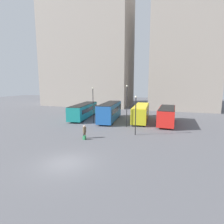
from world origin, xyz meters
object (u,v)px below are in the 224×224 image
(bus_2, at_px, (141,112))
(lamp_post_2, at_px, (127,103))
(bus_0, at_px, (84,110))
(lamp_post_1, at_px, (136,112))
(bus_3, at_px, (167,115))
(trash_bin, at_px, (132,124))
(traveler, at_px, (84,130))
(suitcase, at_px, (84,137))
(lamp_post_0, at_px, (93,102))
(bus_1, at_px, (110,111))

(bus_2, distance_m, lamp_post_2, 6.39)
(bus_0, relative_size, lamp_post_1, 2.22)
(lamp_post_1, bearing_deg, lamp_post_2, 117.78)
(bus_3, bearing_deg, trash_bin, 125.95)
(bus_0, xyz_separation_m, traveler, (6.35, -12.42, -0.54))
(lamp_post_2, bearing_deg, suitcase, -113.77)
(lamp_post_0, bearing_deg, bus_3, 14.44)
(bus_1, height_order, bus_2, bus_1)
(lamp_post_1, distance_m, trash_bin, 5.60)
(suitcase, height_order, lamp_post_0, lamp_post_0)
(bus_0, xyz_separation_m, lamp_post_1, (12.11, -9.05, 1.56))
(suitcase, xyz_separation_m, lamp_post_1, (5.55, 3.84, 2.84))
(bus_3, height_order, lamp_post_0, lamp_post_0)
(suitcase, bearing_deg, bus_1, 8.28)
(lamp_post_1, bearing_deg, lamp_post_0, 148.36)
(bus_2, height_order, bus_3, bus_2)
(suitcase, bearing_deg, trash_bin, -20.95)
(trash_bin, bearing_deg, lamp_post_0, 176.76)
(bus_3, bearing_deg, lamp_post_1, 156.88)
(bus_1, distance_m, bus_3, 10.12)
(lamp_post_1, height_order, trash_bin, lamp_post_1)
(bus_0, height_order, suitcase, bus_0)
(traveler, height_order, suitcase, traveler)
(lamp_post_2, bearing_deg, bus_3, 35.46)
(bus_0, relative_size, traveler, 6.93)
(traveler, bearing_deg, bus_3, -34.64)
(bus_1, xyz_separation_m, bus_3, (10.12, 0.12, -0.24))
(bus_0, bearing_deg, lamp_post_0, -144.03)
(bus_1, distance_m, trash_bin, 6.09)
(bus_2, bearing_deg, bus_0, 90.13)
(lamp_post_0, height_order, lamp_post_1, lamp_post_0)
(suitcase, bearing_deg, lamp_post_2, -18.73)
(lamp_post_0, distance_m, lamp_post_2, 6.31)
(bus_1, height_order, lamp_post_2, lamp_post_2)
(bus_2, relative_size, traveler, 6.40)
(lamp_post_0, bearing_deg, bus_1, 55.58)
(suitcase, distance_m, trash_bin, 9.54)
(bus_0, distance_m, lamp_post_0, 5.85)
(bus_1, bearing_deg, lamp_post_0, 139.68)
(bus_3, height_order, lamp_post_1, lamp_post_1)
(bus_3, height_order, traveler, bus_3)
(trash_bin, bearing_deg, bus_1, 144.88)
(suitcase, bearing_deg, lamp_post_0, 22.11)
(bus_3, xyz_separation_m, suitcase, (-9.44, -12.10, -1.29))
(bus_3, relative_size, lamp_post_2, 1.39)
(traveler, distance_m, lamp_post_0, 9.24)
(bus_1, height_order, traveler, bus_1)
(bus_2, xyz_separation_m, bus_3, (4.58, -1.55, -0.03))
(bus_2, xyz_separation_m, lamp_post_0, (-7.61, -4.69, 2.03))
(suitcase, xyz_separation_m, lamp_post_2, (3.45, 7.84, 3.55))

